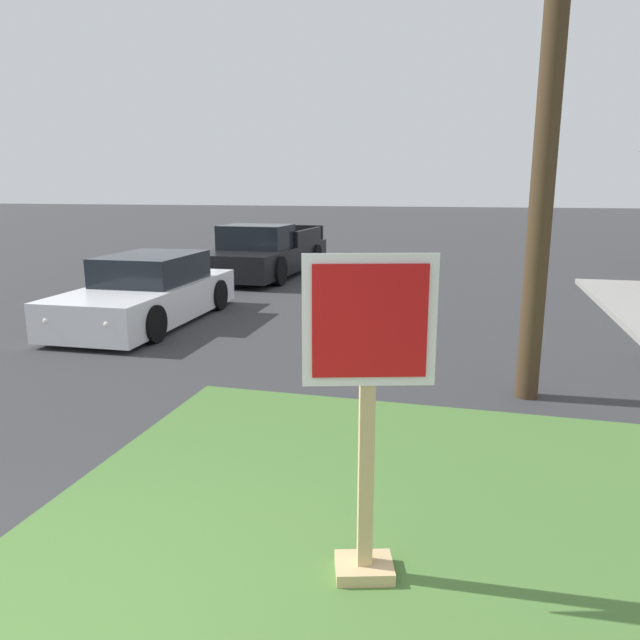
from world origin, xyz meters
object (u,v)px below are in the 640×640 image
stop_sign (367,427)px  parked_sedan_white (149,293)px  manhole_cover (258,417)px  pickup_truck_black (266,254)px

stop_sign → parked_sedan_white: (-5.26, 6.50, -0.53)m
manhole_cover → parked_sedan_white: size_ratio=0.16×
manhole_cover → pickup_truck_black: 10.83m
manhole_cover → pickup_truck_black: bearing=109.1°
parked_sedan_white → pickup_truck_black: bearing=89.1°
stop_sign → pickup_truck_black: size_ratio=0.37×
parked_sedan_white → pickup_truck_black: (0.10, 6.19, 0.08)m
stop_sign → pickup_truck_black: 13.71m
stop_sign → manhole_cover: stop_sign is taller
stop_sign → manhole_cover: bearing=123.3°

